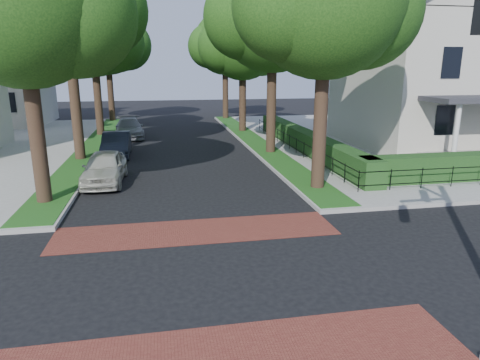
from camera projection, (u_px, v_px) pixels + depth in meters
name	position (u px, v px, depth m)	size (l,w,h in m)	color
ground	(208.00, 278.00, 10.77)	(120.00, 120.00, 0.00)	black
sidewalk_ne	(437.00, 136.00, 32.25)	(30.00, 30.00, 0.15)	gray
crosswalk_far	(197.00, 231.00, 13.80)	(9.00, 2.20, 0.01)	maroon
grass_strip_ne	(254.00, 141.00, 29.83)	(1.60, 29.80, 0.02)	#204C15
grass_strip_nw	(93.00, 146.00, 27.92)	(1.60, 29.80, 0.02)	#204C15
tree_right_near	(326.00, 1.00, 16.68)	(7.75, 6.67, 10.66)	black
tree_right_mid	(274.00, 15.00, 24.20)	(8.25, 7.09, 11.22)	black
tree_right_far	(243.00, 43.00, 33.00)	(7.25, 6.23, 9.74)	black
tree_right_back	(226.00, 44.00, 41.46)	(7.50, 6.45, 10.20)	black
tree_left_near	(26.00, 4.00, 14.81)	(7.50, 6.45, 10.20)	black
tree_left_mid	(69.00, 3.00, 22.15)	(8.00, 6.88, 11.48)	black
tree_left_far	(95.00, 39.00, 30.99)	(7.00, 6.02, 9.86)	black
tree_left_back	(108.00, 41.00, 39.49)	(7.75, 6.66, 10.44)	black
hedge_main_road	(305.00, 141.00, 26.19)	(1.00, 18.00, 1.20)	#153D17
fence_main_road	(293.00, 144.00, 26.09)	(0.06, 18.00, 0.90)	black
house_victorian	(450.00, 53.00, 27.44)	(13.00, 13.05, 12.48)	beige
parked_car_front	(105.00, 167.00, 19.35)	(1.72, 4.29, 1.46)	beige
parked_car_middle	(116.00, 145.00, 25.11)	(1.52, 4.35, 1.43)	#1E232D
parked_car_rear	(129.00, 128.00, 31.91)	(1.96, 4.81, 1.40)	gray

